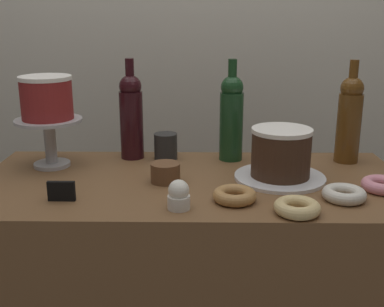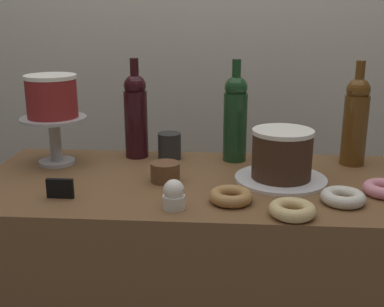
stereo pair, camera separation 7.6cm
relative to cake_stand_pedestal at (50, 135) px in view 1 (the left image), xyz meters
name	(u,v)px [view 1 (the left image)]	position (x,y,z in m)	size (l,w,h in m)	color
back_wall	(195,27)	(0.44, 0.74, 0.30)	(6.00, 0.05, 2.60)	beige
cake_stand_pedestal	(50,135)	(0.00, 0.00, 0.00)	(0.20, 0.20, 0.15)	#B2B2B7
white_layer_cake	(46,98)	(0.00, 0.00, 0.12)	(0.16, 0.16, 0.13)	maroon
silver_serving_platter	(280,177)	(0.69, -0.11, -0.10)	(0.26, 0.26, 0.01)	white
chocolate_round_cake	(281,152)	(0.69, -0.11, -0.02)	(0.17, 0.17, 0.14)	#3D2619
wine_bottle_dark_red	(131,115)	(0.24, 0.10, 0.04)	(0.08, 0.08, 0.33)	black
wine_bottle_green	(231,116)	(0.56, 0.08, 0.04)	(0.08, 0.08, 0.33)	#193D1E
wine_bottle_amber	(349,118)	(0.94, 0.07, 0.04)	(0.08, 0.08, 0.33)	#5B3814
cupcake_vanilla	(179,195)	(0.41, -0.34, -0.07)	(0.06, 0.06, 0.07)	white
donut_pink	(382,185)	(0.96, -0.20, -0.09)	(0.11, 0.11, 0.03)	pink
donut_maple	(235,195)	(0.55, -0.29, -0.09)	(0.11, 0.11, 0.03)	#B27F47
donut_glazed	(297,207)	(0.70, -0.36, -0.09)	(0.11, 0.11, 0.03)	#E0C17F
donut_sugar	(344,194)	(0.83, -0.27, -0.09)	(0.11, 0.11, 0.03)	silver
cookie_stack	(165,173)	(0.37, -0.14, -0.07)	(0.08, 0.08, 0.05)	brown
price_sign_chalkboard	(61,191)	(0.11, -0.29, -0.08)	(0.07, 0.01, 0.05)	black
coffee_cup_ceramic	(166,146)	(0.35, 0.09, -0.06)	(0.08, 0.08, 0.08)	#282828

